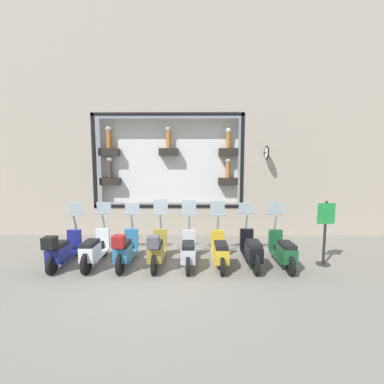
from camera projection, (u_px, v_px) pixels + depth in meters
ground_plane at (155, 271)px, 6.47m from camera, size 120.00×120.00×0.00m
building_facade at (168, 116)px, 9.57m from camera, size 1.17×36.00×8.83m
scooter_green_0 at (283, 251)px, 6.76m from camera, size 1.80×0.61×1.60m
scooter_black_1 at (251, 250)px, 6.77m from camera, size 1.81×0.61×1.59m
scooter_yellow_2 at (220, 251)px, 6.78m from camera, size 1.79×0.60×1.64m
scooter_silver_3 at (188, 250)px, 6.78m from camera, size 1.79×0.60×1.67m
scooter_olive_4 at (157, 249)px, 6.73m from camera, size 1.80×0.61×1.69m
scooter_teal_5 at (125, 249)px, 6.73m from camera, size 1.80×0.60×1.58m
scooter_white_6 at (95, 249)px, 6.80m from camera, size 1.81×0.60×1.60m
scooter_navy_7 at (62, 250)px, 6.74m from camera, size 1.79×0.61×1.59m
shop_sign_post at (325, 231)px, 6.81m from camera, size 0.36×0.45×1.73m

